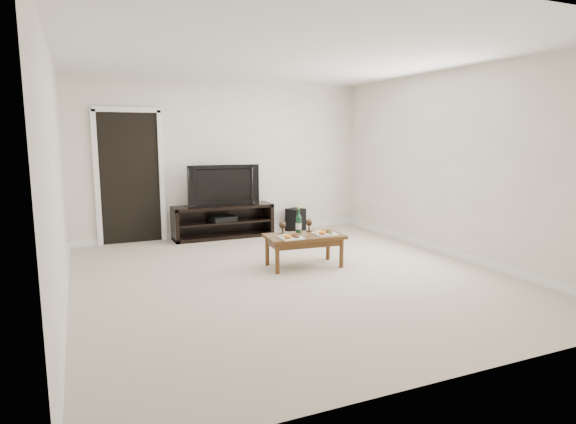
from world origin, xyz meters
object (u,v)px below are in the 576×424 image
at_px(television, 222,185).
at_px(coffee_table, 304,251).
at_px(subwoofer, 296,220).
at_px(media_console, 223,221).

height_order(television, coffee_table, television).
distance_m(television, coffee_table, 2.31).
distance_m(television, subwoofer, 1.51).
relative_size(television, coffee_table, 1.18).
bearing_deg(media_console, television, 0.00).
relative_size(media_console, television, 1.42).
relative_size(media_console, subwoofer, 4.11).
bearing_deg(media_console, subwoofer, 0.88).
bearing_deg(television, subwoofer, 5.30).
relative_size(television, subwoofer, 2.90).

